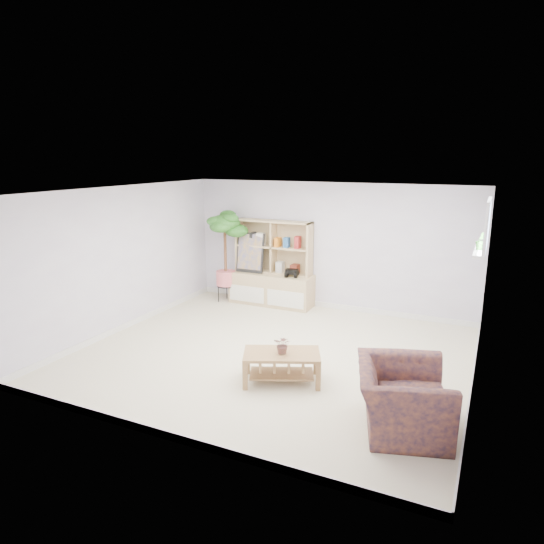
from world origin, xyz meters
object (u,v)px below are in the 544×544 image
at_px(floor_tree, 225,257).
at_px(armchair, 403,394).
at_px(storage_unit, 271,263).
at_px(coffee_table, 282,367).

height_order(floor_tree, armchair, floor_tree).
xyz_separation_m(storage_unit, coffee_table, (1.56, -3.01, -0.63)).
bearing_deg(armchair, coffee_table, 57.00).
distance_m(storage_unit, armchair, 4.74).
height_order(storage_unit, floor_tree, floor_tree).
bearing_deg(storage_unit, armchair, -47.66).
height_order(coffee_table, armchair, armchair).
xyz_separation_m(storage_unit, floor_tree, (-0.92, -0.19, 0.08)).
bearing_deg(coffee_table, storage_unit, 93.62).
bearing_deg(coffee_table, armchair, -40.13).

